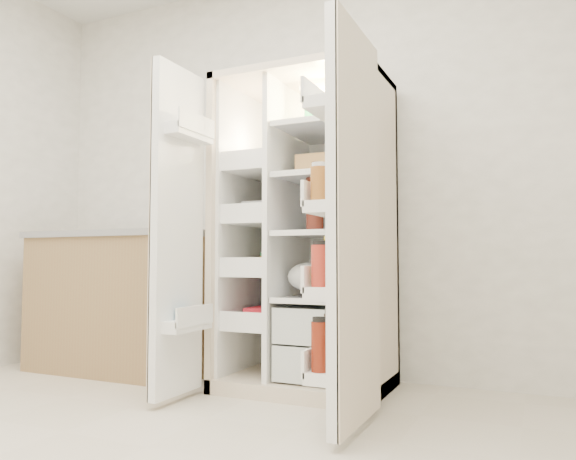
% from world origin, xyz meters
% --- Properties ---
extents(wall_back, '(4.00, 0.02, 2.70)m').
position_xyz_m(wall_back, '(0.00, 2.00, 1.35)').
color(wall_back, white).
rests_on(wall_back, floor).
extents(refrigerator, '(0.92, 0.70, 1.80)m').
position_xyz_m(refrigerator, '(0.21, 1.65, 0.74)').
color(refrigerator, beige).
rests_on(refrigerator, floor).
extents(freezer_door, '(0.15, 0.40, 1.72)m').
position_xyz_m(freezer_door, '(-0.31, 1.05, 0.89)').
color(freezer_door, white).
rests_on(freezer_door, floor).
extents(fridge_door, '(0.17, 0.58, 1.72)m').
position_xyz_m(fridge_door, '(0.67, 0.96, 0.87)').
color(fridge_door, white).
rests_on(fridge_door, floor).
extents(kitchen_counter, '(1.27, 0.68, 0.93)m').
position_xyz_m(kitchen_counter, '(-1.11, 1.59, 0.46)').
color(kitchen_counter, olive).
rests_on(kitchen_counter, floor).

